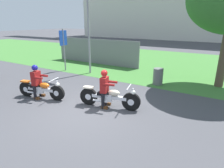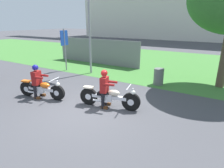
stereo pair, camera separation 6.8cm
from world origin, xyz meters
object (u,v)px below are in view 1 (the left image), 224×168
(streetlight_pole, at_px, (90,13))
(rider_lead, at_px, (105,86))
(motorcycle_lead, at_px, (109,97))
(trash_can, at_px, (158,76))
(rider_follow, at_px, (37,79))
(motorcycle_follow, at_px, (41,89))
(sign_banner, at_px, (64,43))

(streetlight_pole, bearing_deg, rider_lead, -47.58)
(motorcycle_lead, xyz_separation_m, trash_can, (0.68, 3.53, 0.01))
(rider_follow, relative_size, trash_can, 1.70)
(motorcycle_lead, xyz_separation_m, rider_lead, (-0.16, -0.04, 0.42))
(motorcycle_follow, height_order, trash_can, motorcycle_follow)
(motorcycle_follow, relative_size, trash_can, 2.54)
(trash_can, bearing_deg, motorcycle_follow, -129.97)
(motorcycle_follow, bearing_deg, rider_follow, 179.15)
(motorcycle_follow, bearing_deg, sign_banner, 109.39)
(motorcycle_follow, relative_size, rider_follow, 1.50)
(rider_lead, xyz_separation_m, streetlight_pole, (-3.29, 3.61, 2.63))
(motorcycle_lead, relative_size, trash_can, 2.76)
(streetlight_pole, relative_size, trash_can, 6.69)
(rider_lead, bearing_deg, sign_banner, 134.55)
(motorcycle_follow, xyz_separation_m, trash_can, (3.53, 4.21, 0.02))
(sign_banner, bearing_deg, streetlight_pole, 8.99)
(rider_lead, distance_m, sign_banner, 6.22)
(motorcycle_follow, bearing_deg, streetlight_pole, 85.20)
(motorcycle_lead, distance_m, sign_banner, 6.41)
(motorcycle_lead, height_order, rider_lead, rider_lead)
(motorcycle_lead, bearing_deg, trash_can, 66.25)
(motorcycle_follow, height_order, sign_banner, sign_banner)
(streetlight_pole, distance_m, sign_banner, 2.58)
(motorcycle_lead, height_order, rider_follow, rider_follow)
(streetlight_pole, bearing_deg, sign_banner, -171.01)
(rider_lead, relative_size, trash_can, 1.72)
(streetlight_pole, bearing_deg, rider_follow, -84.11)
(motorcycle_lead, xyz_separation_m, streetlight_pole, (-3.46, 3.57, 3.06))
(rider_follow, relative_size, streetlight_pole, 0.25)
(rider_lead, bearing_deg, motorcycle_follow, -179.52)
(rider_follow, bearing_deg, sign_banner, 107.43)
(streetlight_pole, relative_size, sign_banner, 2.12)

